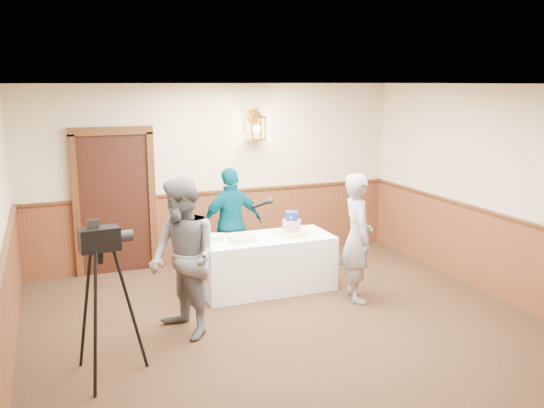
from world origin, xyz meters
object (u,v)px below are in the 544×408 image
Objects in this scene: tv_camera_rig at (104,311)px; display_table at (267,263)px; tiered_cake at (292,226)px; interviewer at (183,258)px; sheet_cake_green at (213,237)px; sheet_cake_yellow at (242,239)px; baker at (357,237)px; assistant_p at (232,224)px.

display_table is at bearing 28.87° from tv_camera_rig.
tiered_cake is 2.02m from interviewer.
sheet_cake_green is at bearing 169.80° from display_table.
tv_camera_rig reaches higher than tiered_cake.
display_table is at bearing 11.96° from sheet_cake_yellow.
assistant_p is at bearing 55.26° from baker.
interviewer reaches higher than tiered_cake.
tiered_cake is 1.10m from sheet_cake_green.
tiered_cake is 3.15m from tv_camera_rig.
sheet_cake_yellow is 1.12× the size of sheet_cake_green.
assistant_p is (-0.66, 0.66, -0.06)m from tiered_cake.
baker is at bearing -27.29° from sheet_cake_yellow.
tiered_cake is 0.21× the size of interviewer.
baker is at bearing -38.65° from display_table.
tiered_cake is at bearing 102.31° from interviewer.
interviewer is 1.11× the size of assistant_p.
sheet_cake_yellow is 0.18× the size of interviewer.
sheet_cake_green is 0.66m from assistant_p.
tv_camera_rig is (-2.68, -1.65, -0.21)m from tiered_cake.
assistant_p is at bearing 135.03° from tiered_cake.
tiered_cake is 0.25× the size of tv_camera_rig.
tiered_cake is 0.75m from sheet_cake_yellow.
sheet_cake_yellow is 0.19× the size of baker.
sheet_cake_yellow is (-0.74, -0.06, -0.10)m from tiered_cake.
sheet_cake_green is (-1.08, 0.15, -0.10)m from tiered_cake.
interviewer is 1.99m from assistant_p.
tv_camera_rig is (-1.94, -1.60, -0.11)m from sheet_cake_yellow.
interviewer is at bearing 27.96° from tv_camera_rig.
tiered_cake is 0.96m from baker.
tiered_cake reaches higher than display_table.
display_table is 1.32m from baker.
assistant_p is (-0.30, 0.63, 0.44)m from display_table.
sheet_cake_green is 2.41m from tv_camera_rig.
sheet_cake_green is 0.17× the size of baker.
tv_camera_rig is at bearing -140.55° from sheet_cake_yellow.
sheet_cake_yellow is 0.22× the size of tv_camera_rig.
interviewer is at bearing 48.45° from assistant_p.
tv_camera_rig is (-2.32, -1.68, 0.30)m from display_table.
sheet_cake_yellow is at bearing -168.04° from display_table.
baker reaches higher than tv_camera_rig.
tv_camera_rig is (-0.93, -0.65, -0.23)m from interviewer.
assistant_p is at bearing 41.81° from tv_camera_rig.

